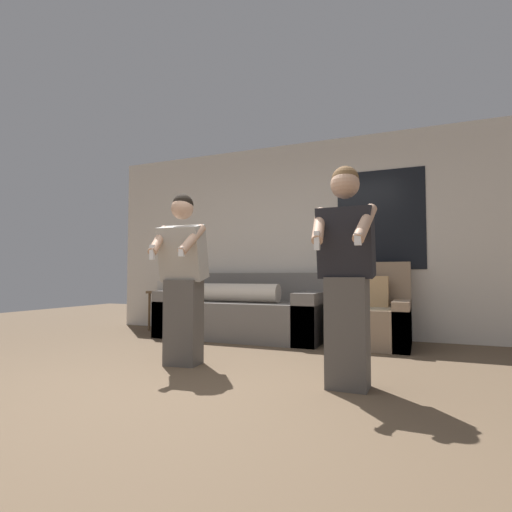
{
  "coord_description": "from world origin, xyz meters",
  "views": [
    {
      "loc": [
        1.6,
        -2.34,
        0.81
      ],
      "look_at": [
        0.32,
        0.74,
        0.98
      ],
      "focal_mm": 28.0,
      "sensor_mm": 36.0,
      "label": 1
    }
  ],
  "objects_px": {
    "armchair": "(373,318)",
    "person_right": "(346,274)",
    "person_left": "(183,278)",
    "side_table": "(167,297)",
    "couch": "(244,313)"
  },
  "relations": [
    {
      "from": "couch",
      "to": "side_table",
      "type": "height_order",
      "value": "couch"
    },
    {
      "from": "person_left",
      "to": "person_right",
      "type": "distance_m",
      "value": 1.55
    },
    {
      "from": "side_table",
      "to": "person_right",
      "type": "height_order",
      "value": "person_right"
    },
    {
      "from": "side_table",
      "to": "person_left",
      "type": "distance_m",
      "value": 2.54
    },
    {
      "from": "side_table",
      "to": "person_right",
      "type": "xyz_separation_m",
      "value": [
        3.1,
        -2.17,
        0.33
      ]
    },
    {
      "from": "person_left",
      "to": "side_table",
      "type": "bearing_deg",
      "value": 128.39
    },
    {
      "from": "person_right",
      "to": "couch",
      "type": "bearing_deg",
      "value": 131.34
    },
    {
      "from": "person_right",
      "to": "side_table",
      "type": "bearing_deg",
      "value": 144.99
    },
    {
      "from": "person_left",
      "to": "person_right",
      "type": "xyz_separation_m",
      "value": [
        1.53,
        -0.2,
        0.04
      ]
    },
    {
      "from": "armchair",
      "to": "person_right",
      "type": "distance_m",
      "value": 2.0
    },
    {
      "from": "couch",
      "to": "person_right",
      "type": "distance_m",
      "value": 2.62
    },
    {
      "from": "couch",
      "to": "person_right",
      "type": "bearing_deg",
      "value": -48.66
    },
    {
      "from": "person_left",
      "to": "armchair",
      "type": "bearing_deg",
      "value": 49.21
    },
    {
      "from": "armchair",
      "to": "person_right",
      "type": "bearing_deg",
      "value": -89.13
    },
    {
      "from": "couch",
      "to": "side_table",
      "type": "relative_size",
      "value": 2.96
    }
  ]
}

